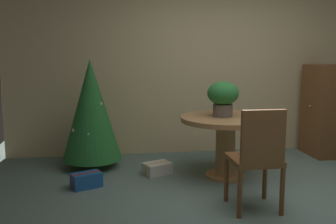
{
  "coord_description": "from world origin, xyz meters",
  "views": [
    {
      "loc": [
        -1.54,
        -3.36,
        1.48
      ],
      "look_at": [
        -0.98,
        0.45,
        0.87
      ],
      "focal_mm": 41.88,
      "sensor_mm": 36.0,
      "label": 1
    }
  ],
  "objects": [
    {
      "name": "wooden_chair_near",
      "position": [
        -0.23,
        -0.06,
        0.54
      ],
      "size": [
        0.44,
        0.45,
        0.97
      ],
      "color": "brown",
      "rests_on": "ground_plane"
    },
    {
      "name": "back_wall_panel",
      "position": [
        0.0,
        2.2,
        1.3
      ],
      "size": [
        6.0,
        0.1,
        2.6
      ],
      "primitive_type": "cube",
      "color": "beige",
      "rests_on": "ground_plane"
    },
    {
      "name": "flower_vase",
      "position": [
        -0.27,
        0.96,
        0.96
      ],
      "size": [
        0.36,
        0.36,
        0.41
      ],
      "color": "#665B51",
      "rests_on": "round_dining_table"
    },
    {
      "name": "gift_box_cream",
      "position": [
        -1.01,
        1.16,
        0.07
      ],
      "size": [
        0.38,
        0.33,
        0.14
      ],
      "color": "silver",
      "rests_on": "ground_plane"
    },
    {
      "name": "holiday_tree",
      "position": [
        -1.79,
        1.56,
        0.74
      ],
      "size": [
        0.74,
        0.74,
        1.37
      ],
      "color": "brown",
      "rests_on": "ground_plane"
    },
    {
      "name": "round_dining_table",
      "position": [
        -0.23,
        0.94,
        0.53
      ],
      "size": [
        1.04,
        1.04,
        0.72
      ],
      "color": "#B27F4C",
      "rests_on": "ground_plane"
    },
    {
      "name": "gift_box_blue",
      "position": [
        -1.82,
        0.82,
        0.08
      ],
      "size": [
        0.36,
        0.29,
        0.16
      ],
      "color": "#1E569E",
      "rests_on": "ground_plane"
    },
    {
      "name": "wooden_cabinet",
      "position": [
        1.44,
        1.72,
        0.64
      ],
      "size": [
        0.46,
        0.61,
        1.28
      ],
      "color": "brown",
      "rests_on": "ground_plane"
    },
    {
      "name": "ground_plane",
      "position": [
        0.0,
        0.0,
        0.0
      ],
      "size": [
        6.6,
        6.6,
        0.0
      ],
      "primitive_type": "plane",
      "color": "slate"
    }
  ]
}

